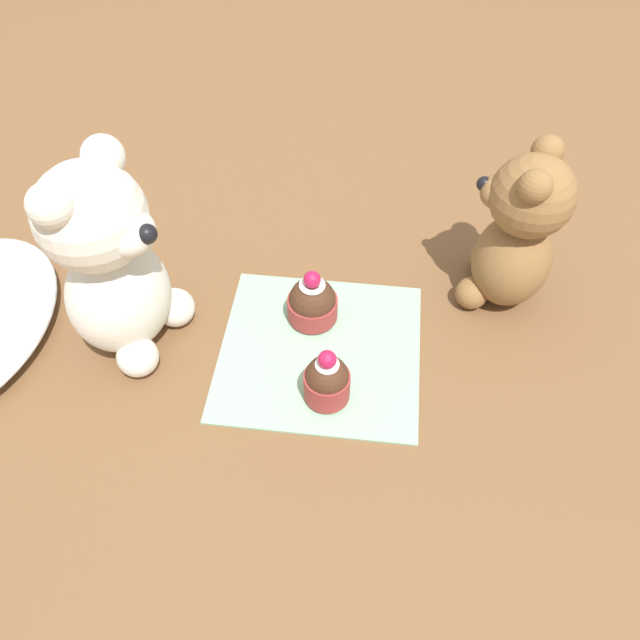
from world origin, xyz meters
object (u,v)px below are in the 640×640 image
Objects in this scene: teddy_bear_cream at (111,264)px; teddy_bear_tan at (517,234)px; cupcake_near_cream_bear at (312,302)px; cupcake_near_tan_bear at (327,380)px.

teddy_bear_cream reaches higher than teddy_bear_tan.
teddy_bear_cream is at bearing 103.53° from cupcake_near_cream_bear.
teddy_bear_tan is (0.12, -0.42, -0.02)m from teddy_bear_cream.
cupcake_near_cream_bear is at bearing -60.11° from teddy_bear_cream.
teddy_bear_tan is 2.80× the size of cupcake_near_tan_bear.
teddy_bear_cream reaches higher than cupcake_near_tan_bear.
teddy_bear_tan is at bearing -73.00° from cupcake_near_cream_bear.
cupcake_near_cream_bear is (-0.07, 0.22, -0.07)m from teddy_bear_tan.
cupcake_near_tan_bear reaches higher than cupcake_near_cream_bear.
cupcake_near_tan_bear is at bearing -88.33° from teddy_bear_cream.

